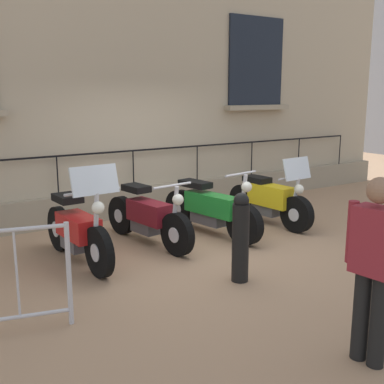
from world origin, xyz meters
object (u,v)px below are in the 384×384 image
motorcycle_green (211,210)px  pedestrian_standing (374,262)px  motorcycle_red (78,231)px  bollard (241,237)px  motorcycle_yellow (270,201)px  motorcycle_maroon (148,218)px

motorcycle_green → pedestrian_standing: size_ratio=1.30×
motorcycle_red → bollard: 2.20m
motorcycle_yellow → motorcycle_red: bearing=-88.9°
pedestrian_standing → motorcycle_green: bearing=164.7°
motorcycle_maroon → pedestrian_standing: pedestrian_standing is taller
motorcycle_maroon → motorcycle_green: 1.08m
motorcycle_yellow → bollard: (1.73, -2.04, 0.13)m
pedestrian_standing → motorcycle_yellow: bearing=148.9°
motorcycle_green → motorcycle_yellow: bearing=87.6°
motorcycle_red → motorcycle_yellow: 3.47m
bollard → pedestrian_standing: 2.05m
motorcycle_red → motorcycle_green: size_ratio=0.93×
motorcycle_maroon → motorcycle_yellow: motorcycle_yellow is taller
motorcycle_green → bollard: bearing=-24.7°
motorcycle_red → motorcycle_maroon: 1.19m
motorcycle_maroon → pedestrian_standing: 3.93m
motorcycle_red → motorcycle_maroon: bearing=101.0°
pedestrian_standing → motorcycle_maroon: bearing=-179.4°
motorcycle_red → pedestrian_standing: bearing=18.3°
motorcycle_green → bollard: size_ratio=1.90×
motorcycle_yellow → pedestrian_standing: size_ratio=1.17×
bollard → motorcycle_yellow: bearing=130.4°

